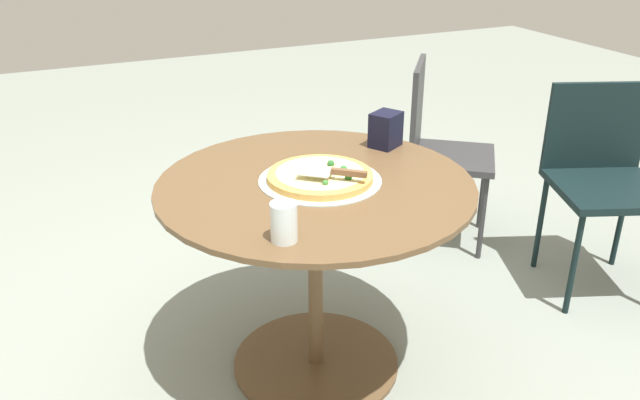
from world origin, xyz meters
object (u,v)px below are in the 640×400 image
Objects in this scene: pizza_on_tray at (320,177)px; pizza_server at (333,172)px; patio_table at (316,238)px; patio_chair_far at (437,142)px; patio_chair_near at (604,171)px; napkin_dispenser at (386,130)px; drinking_cup at (284,222)px.

pizza_on_tray is 2.01× the size of pizza_server.
patio_table is at bearing 104.96° from pizza_on_tray.
pizza_on_tray is at bearing 125.88° from patio_chair_far.
patio_table is 0.21m from pizza_on_tray.
pizza_server is 1.29m from patio_chair_near.
pizza_on_tray is 0.39m from napkin_dispenser.
drinking_cup is (-0.32, 0.25, 0.04)m from pizza_on_tray.
patio_table is 5.20× the size of pizza_server.
napkin_dispenser is at bearing 129.71° from patio_chair_far.
drinking_cup is 1.50m from patio_chair_far.
napkin_dispenser is at bearing 81.16° from patio_chair_near.
drinking_cup is at bearing 103.12° from patio_chair_near.
drinking_cup is (-0.31, 0.23, 0.25)m from patio_table.
napkin_dispenser reaches higher than patio_table.
patio_chair_far is at bearing -170.03° from napkin_dispenser.
patio_table is 0.48m from napkin_dispenser.
patio_table is at bearing -36.25° from drinking_cup.
patio_chair_near reaches higher than patio_table.
patio_chair_near is at bearing -85.31° from pizza_server.
patio_chair_near is at bearing -88.20° from pizza_on_tray.
patio_table is at bearing 28.45° from pizza_server.
patio_chair_near is (0.05, -1.30, -0.01)m from patio_table.
patio_chair_far reaches higher than patio_chair_near.
drinking_cup is 0.77m from napkin_dispenser.
patio_chair_far is (0.64, -0.90, -0.02)m from patio_table.
drinking_cup is at bearing 10.89° from napkin_dispenser.
patio_table is at bearing 125.51° from patio_chair_far.
pizza_on_tray is at bearing -0.88° from napkin_dispenser.
pizza_server is 0.36m from drinking_cup.
patio_table is at bearing -1.55° from napkin_dispenser.
pizza_on_tray is at bearing -38.04° from drinking_cup.
patio_chair_near reaches higher than drinking_cup.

